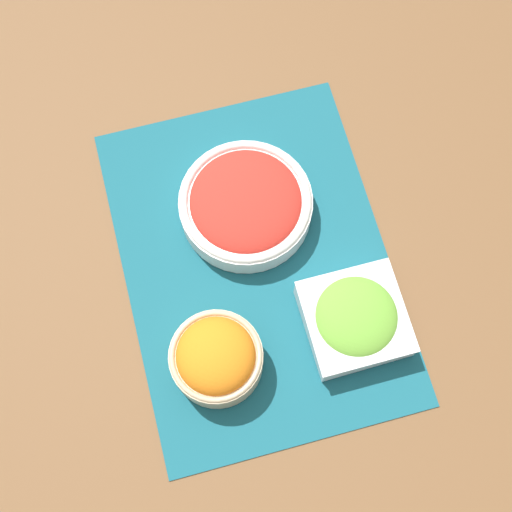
# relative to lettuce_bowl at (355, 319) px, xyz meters

# --- Properties ---
(ground_plane) EXTENTS (3.00, 3.00, 0.00)m
(ground_plane) POSITION_rel_lettuce_bowl_xyz_m (-0.12, -0.10, -0.03)
(ground_plane) COLOR brown
(placemat) EXTENTS (0.50, 0.36, 0.00)m
(placemat) POSITION_rel_lettuce_bowl_xyz_m (-0.12, -0.10, -0.03)
(placemat) COLOR #195B6B
(placemat) RESTS_ON ground_plane
(lettuce_bowl) EXTENTS (0.13, 0.13, 0.06)m
(lettuce_bowl) POSITION_rel_lettuce_bowl_xyz_m (0.00, 0.00, 0.00)
(lettuce_bowl) COLOR white
(lettuce_bowl) RESTS_ON placemat
(carrot_bowl) EXTENTS (0.12, 0.12, 0.08)m
(carrot_bowl) POSITION_rel_lettuce_bowl_xyz_m (0.01, -0.19, 0.01)
(carrot_bowl) COLOR #C6B28E
(carrot_bowl) RESTS_ON placemat
(tomato_bowl) EXTENTS (0.19, 0.19, 0.06)m
(tomato_bowl) POSITION_rel_lettuce_bowl_xyz_m (-0.19, -0.10, 0.00)
(tomato_bowl) COLOR white
(tomato_bowl) RESTS_ON placemat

